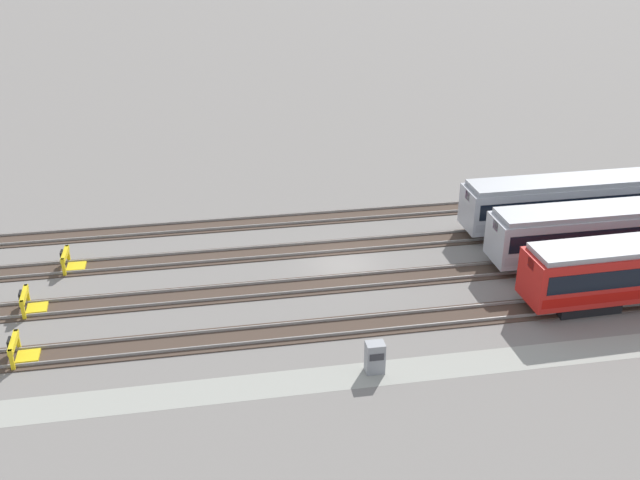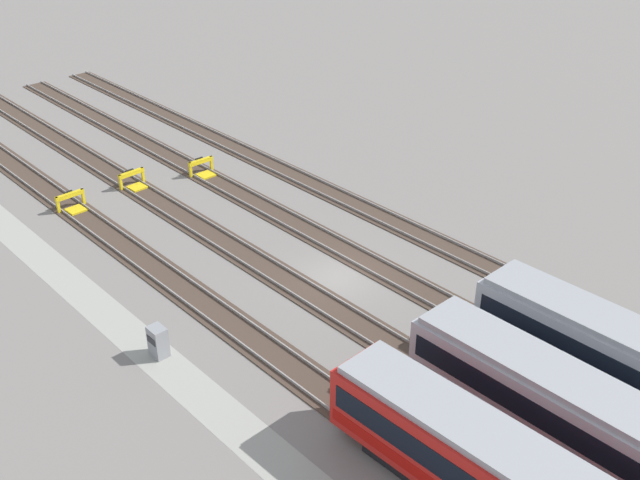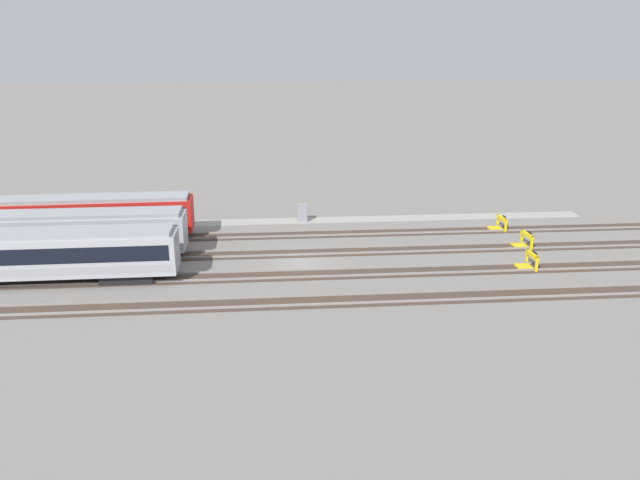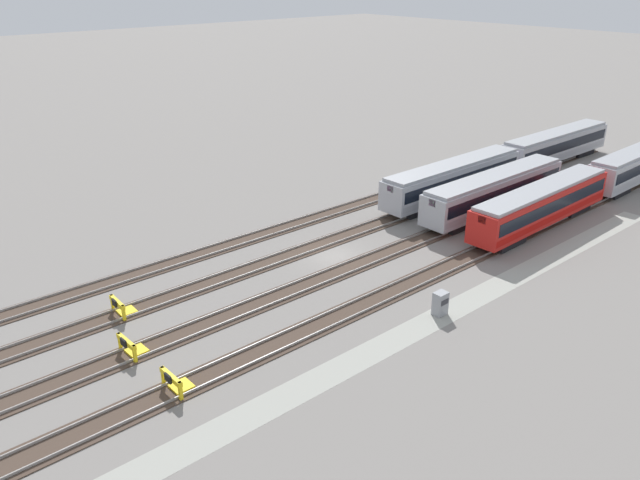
% 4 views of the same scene
% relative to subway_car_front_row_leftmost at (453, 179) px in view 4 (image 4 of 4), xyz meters
% --- Properties ---
extents(ground_plane, '(400.00, 400.00, 0.00)m').
position_rel_subway_car_front_row_leftmost_xyz_m(ground_plane, '(-17.61, -2.34, -2.04)').
color(ground_plane, gray).
extents(service_walkway, '(54.00, 2.00, 0.01)m').
position_rel_subway_car_front_row_leftmost_xyz_m(service_walkway, '(-17.61, -13.73, -2.04)').
color(service_walkway, '#9E9E93').
rests_on(service_walkway, ground).
extents(rail_track_nearest, '(90.00, 2.23, 0.21)m').
position_rel_subway_car_front_row_leftmost_xyz_m(rail_track_nearest, '(-17.61, -9.46, -2.00)').
color(rail_track_nearest, '#47382D').
rests_on(rail_track_nearest, ground).
extents(rail_track_near_inner, '(90.00, 2.24, 0.21)m').
position_rel_subway_car_front_row_leftmost_xyz_m(rail_track_near_inner, '(-17.61, -4.71, -2.00)').
color(rail_track_near_inner, '#47382D').
rests_on(rail_track_near_inner, ground).
extents(rail_track_middle, '(90.00, 2.24, 0.21)m').
position_rel_subway_car_front_row_leftmost_xyz_m(rail_track_middle, '(-17.61, 0.04, -2.00)').
color(rail_track_middle, '#47382D').
rests_on(rail_track_middle, ground).
extents(rail_track_far_inner, '(90.00, 2.23, 0.21)m').
position_rel_subway_car_front_row_leftmost_xyz_m(rail_track_far_inner, '(-17.61, 4.78, -2.00)').
color(rail_track_far_inner, '#47382D').
rests_on(rail_track_far_inner, ground).
extents(subway_car_front_row_leftmost, '(18.03, 3.00, 3.70)m').
position_rel_subway_car_front_row_leftmost_xyz_m(subway_car_front_row_leftmost, '(0.00, 0.00, 0.00)').
color(subway_car_front_row_leftmost, '#ADAFB7').
rests_on(subway_car_front_row_leftmost, ground).
extents(subway_car_front_row_left_inner, '(18.01, 2.93, 3.70)m').
position_rel_subway_car_front_row_leftmost_xyz_m(subway_car_front_row_left_inner, '(0.00, -4.75, 0.00)').
color(subway_car_front_row_left_inner, '#ADAFB7').
rests_on(subway_car_front_row_left_inner, ground).
extents(subway_car_front_row_centre, '(18.06, 3.25, 3.70)m').
position_rel_subway_car_front_row_leftmost_xyz_m(subway_car_front_row_centre, '(0.00, -9.50, 0.00)').
color(subway_car_front_row_centre, red).
rests_on(subway_car_front_row_centre, ground).
extents(subway_car_front_row_right_inner, '(18.06, 3.21, 3.70)m').
position_rel_subway_car_front_row_leftmost_xyz_m(subway_car_front_row_right_inner, '(18.99, -9.47, 0.00)').
color(subway_car_front_row_right_inner, '#ADAFB7').
rests_on(subway_car_front_row_right_inner, ground).
extents(subway_car_front_row_rightmost, '(18.01, 2.93, 3.70)m').
position_rel_subway_car_front_row_leftmost_xyz_m(subway_car_front_row_rightmost, '(18.84, 0.03, 0.00)').
color(subway_car_front_row_rightmost, '#ADAFB7').
rests_on(subway_car_front_row_rightmost, ground).
extents(bumper_stop_nearest_track, '(1.36, 2.00, 1.22)m').
position_rel_subway_car_front_row_leftmost_xyz_m(bumper_stop_nearest_track, '(-35.41, -9.45, -1.53)').
color(bumper_stop_nearest_track, yellow).
rests_on(bumper_stop_nearest_track, ground).
extents(bumper_stop_near_inner_track, '(1.37, 2.01, 1.22)m').
position_rel_subway_car_front_row_leftmost_xyz_m(bumper_stop_near_inner_track, '(-35.71, -4.70, -1.53)').
color(bumper_stop_near_inner_track, yellow).
rests_on(bumper_stop_near_inner_track, ground).
extents(bumper_stop_middle_track, '(1.36, 2.00, 1.22)m').
position_rel_subway_car_front_row_leftmost_xyz_m(bumper_stop_middle_track, '(-34.14, 0.03, -1.53)').
color(bumper_stop_middle_track, yellow).
rests_on(bumper_stop_middle_track, ground).
extents(electrical_cabinet, '(0.90, 0.73, 1.60)m').
position_rel_subway_car_front_row_leftmost_xyz_m(electrical_cabinet, '(-18.40, -13.52, -1.24)').
color(electrical_cabinet, gray).
rests_on(electrical_cabinet, ground).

